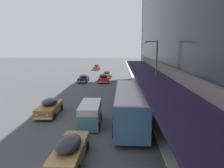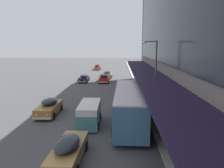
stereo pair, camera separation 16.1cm
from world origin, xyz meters
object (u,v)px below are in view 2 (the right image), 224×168
object	(u,v)px
sedan_lead_mid	(49,107)
sedan_trailing_near	(97,67)
street_lamp	(154,73)
sedan_lead_near	(104,78)
transit_bus_kerbside_front	(129,104)
sedan_trailing_mid	(84,78)
sedan_oncoming_front	(108,74)
vw_van	(90,112)
sedan_far_back	(68,150)

from	to	relation	value
sedan_lead_mid	sedan_trailing_near	bearing A→B (deg)	89.31
sedan_trailing_near	street_lamp	xyz separation A→B (m)	(10.01, -43.30, 3.61)
sedan_lead_near	transit_bus_kerbside_front	bearing A→B (deg)	-80.12
sedan_trailing_mid	street_lamp	world-z (taller)	street_lamp
sedan_trailing_mid	sedan_trailing_near	size ratio (longest dim) A/B	0.94
sedan_oncoming_front	sedan_lead_mid	bearing A→B (deg)	-99.80
sedan_trailing_mid	transit_bus_kerbside_front	bearing A→B (deg)	-71.04
transit_bus_kerbside_front	vw_van	distance (m)	3.63
sedan_lead_mid	vw_van	world-z (taller)	vw_van
vw_van	sedan_far_back	bearing A→B (deg)	-93.55
sedan_lead_mid	sedan_lead_near	bearing A→B (deg)	78.68
transit_bus_kerbside_front	sedan_trailing_near	bearing A→B (deg)	99.45
vw_van	sedan_trailing_near	bearing A→B (deg)	95.00
sedan_trailing_mid	sedan_trailing_near	distance (m)	22.42
street_lamp	sedan_far_back	bearing A→B (deg)	-125.37
sedan_lead_mid	street_lamp	distance (m)	11.12
sedan_lead_mid	transit_bus_kerbside_front	bearing A→B (deg)	-15.67
sedan_oncoming_front	street_lamp	world-z (taller)	street_lamp
sedan_trailing_mid	sedan_lead_near	distance (m)	3.93
vw_van	street_lamp	bearing A→B (deg)	22.58
sedan_far_back	street_lamp	bearing A→B (deg)	54.63
street_lamp	sedan_trailing_mid	bearing A→B (deg)	116.36
sedan_far_back	sedan_lead_mid	bearing A→B (deg)	114.16
sedan_trailing_near	sedan_trailing_mid	bearing A→B (deg)	-90.87
sedan_trailing_mid	vw_van	world-z (taller)	vw_van
transit_bus_kerbside_front	sedan_oncoming_front	size ratio (longest dim) A/B	2.44
sedan_lead_mid	vw_van	distance (m)	5.27
transit_bus_kerbside_front	vw_van	size ratio (longest dim) A/B	2.38
sedan_oncoming_front	street_lamp	bearing A→B (deg)	-77.10
transit_bus_kerbside_front	sedan_oncoming_front	world-z (taller)	transit_bus_kerbside_front
sedan_far_back	sedan_lead_near	bearing A→B (deg)	90.04
sedan_oncoming_front	sedan_far_back	xyz separation A→B (m)	(-0.38, -35.31, 0.01)
sedan_trailing_mid	sedan_lead_mid	xyz separation A→B (m)	(-0.18, -20.70, 0.08)
sedan_oncoming_front	vw_van	xyz separation A→B (m)	(0.02, -28.79, 0.32)
sedan_lead_mid	sedan_lead_near	size ratio (longest dim) A/B	0.98
sedan_far_back	sedan_trailing_mid	bearing A→B (deg)	97.51
vw_van	street_lamp	xyz separation A→B (m)	(6.00, 2.50, 3.29)
sedan_oncoming_front	vw_van	bearing A→B (deg)	-89.95
sedan_trailing_mid	sedan_lead_mid	world-z (taller)	sedan_lead_mid
sedan_oncoming_front	sedan_lead_mid	distance (m)	26.50
sedan_trailing_mid	sedan_oncoming_front	bearing A→B (deg)	51.33
sedan_trailing_near	sedan_lead_near	bearing A→B (deg)	-80.99
transit_bus_kerbside_front	sedan_lead_mid	size ratio (longest dim) A/B	2.27
transit_bus_kerbside_front	sedan_trailing_mid	xyz separation A→B (m)	(-7.89, 22.97, -1.06)
sedan_lead_mid	vw_van	bearing A→B (deg)	-30.56
sedan_lead_near	vw_van	size ratio (longest dim) A/B	1.07
street_lamp	vw_van	bearing A→B (deg)	-157.42
sedan_oncoming_front	sedan_lead_near	xyz separation A→B (m)	(-0.40, -5.60, 0.03)
sedan_far_back	sedan_trailing_near	xyz separation A→B (m)	(-3.61, 52.32, -0.01)
transit_bus_kerbside_front	sedan_oncoming_front	bearing A→B (deg)	97.16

